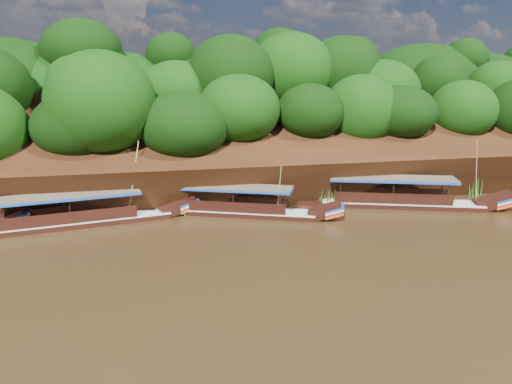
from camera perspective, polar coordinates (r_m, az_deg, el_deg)
ground at (r=31.28m, az=2.57°, el=-6.46°), size 160.00×160.00×0.00m
riverbank at (r=52.40m, az=-4.34°, el=3.60°), size 120.00×30.06×19.40m
boat_0 at (r=42.71m, az=17.28°, el=-0.94°), size 14.89×7.33×6.30m
boat_1 at (r=38.30m, az=-0.32°, el=-1.99°), size 12.64×7.04×4.62m
boat_2 at (r=38.10m, az=-18.18°, el=-2.70°), size 15.04×4.59×6.24m
reeds at (r=39.13m, az=-6.46°, el=-1.13°), size 51.57×2.43×2.11m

